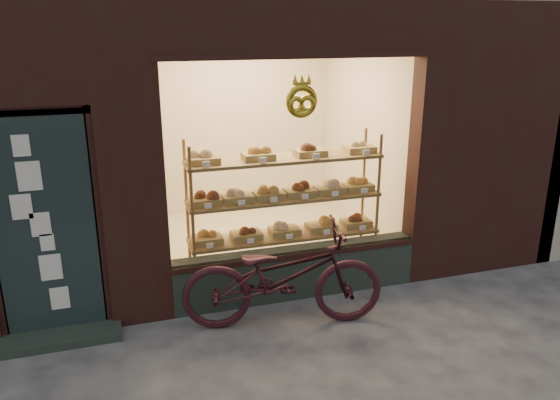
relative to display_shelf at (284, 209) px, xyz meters
name	(u,v)px	position (x,y,z in m)	size (l,w,h in m)	color
display_shelf	(284,209)	(0.00, 0.00, 0.00)	(2.20, 0.45, 1.70)	brown
bicycle	(283,277)	(-0.33, -0.96, -0.35)	(0.69, 1.97, 1.04)	#35131B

